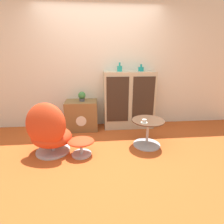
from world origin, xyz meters
TOP-DOWN VIEW (x-y plane):
  - ground_plane at (0.00, 0.00)m, footprint 12.00×12.00m
  - wall_back at (0.00, 1.34)m, footprint 6.40×0.06m
  - sideboard at (0.60, 1.12)m, footprint 1.07×0.39m
  - tv_console at (-0.42, 1.08)m, footprint 0.66×0.47m
  - egg_chair at (-0.86, 0.10)m, footprint 0.82×0.78m
  - ottoman at (-0.36, 0.02)m, footprint 0.42×0.36m
  - coffee_table at (0.78, 0.23)m, footprint 0.55×0.55m
  - vase_leftmost at (0.39, 1.12)m, footprint 0.10×0.10m
  - vase_inner_left at (0.84, 1.12)m, footprint 0.12×0.12m
  - potted_plant at (-0.39, 1.08)m, footprint 0.15×0.15m
  - teacup at (0.67, 0.12)m, footprint 0.11×0.11m

SIDE VIEW (x-z plane):
  - ground_plane at x=0.00m, z-range 0.00..0.00m
  - ottoman at x=-0.36m, z-range 0.06..0.34m
  - coffee_table at x=0.78m, z-range 0.02..0.50m
  - tv_console at x=-0.42m, z-range 0.00..0.62m
  - egg_chair at x=-0.86m, z-range -0.05..0.84m
  - teacup at x=0.67m, z-range 0.47..0.53m
  - sideboard at x=0.60m, z-range 0.00..1.22m
  - potted_plant at x=-0.39m, z-range 0.63..0.83m
  - vase_inner_left at x=0.84m, z-range 1.19..1.34m
  - vase_leftmost at x=0.39m, z-range 1.19..1.37m
  - wall_back at x=0.00m, z-range 0.00..2.60m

